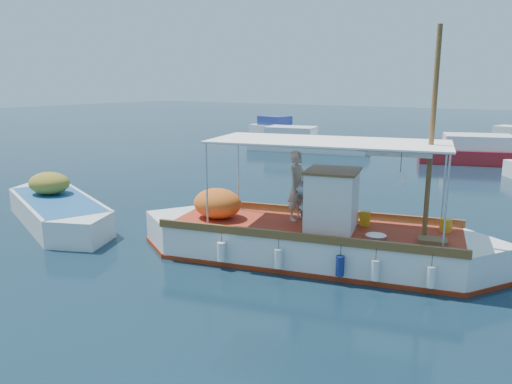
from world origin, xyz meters
The scene contains 6 objects.
ground centered at (0.00, 0.00, 0.00)m, with size 160.00×160.00×0.00m, color black.
fishing_caique centered at (0.60, -0.15, 0.54)m, with size 9.57×4.27×6.01m.
dinghy centered at (-8.04, -1.50, 0.37)m, with size 6.75×3.90×1.78m.
bg_boat_nw centered at (-9.20, 18.45, 0.49)m, with size 8.27×3.89×1.80m.
bg_boat_n centered at (2.41, 19.72, 0.49)m, with size 9.48×5.39×1.80m.
bg_boat_far_w centered at (-15.80, 26.56, 0.49)m, with size 6.60×3.86×1.80m.
Camera 1 is at (6.18, -11.35, 4.57)m, focal length 35.00 mm.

